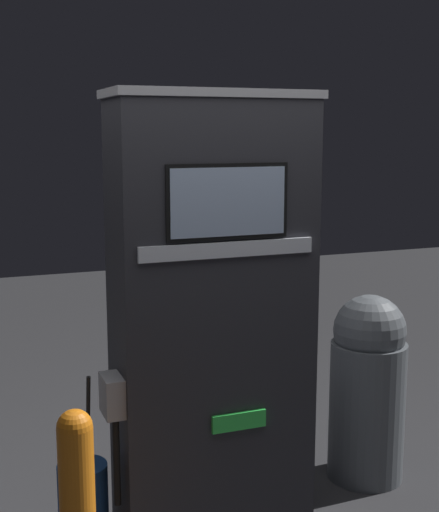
% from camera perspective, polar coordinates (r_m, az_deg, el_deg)
% --- Properties ---
extents(gas_pump, '(1.08, 0.44, 2.18)m').
position_cam_1_polar(gas_pump, '(3.54, -0.62, -4.67)').
color(gas_pump, '#28282D').
rests_on(gas_pump, ground_plane).
extents(safety_bollard, '(0.15, 0.15, 0.89)m').
position_cam_1_polar(safety_bollard, '(3.13, -11.28, -19.15)').
color(safety_bollard, orange).
rests_on(safety_bollard, ground_plane).
extents(trash_bin, '(0.43, 0.43, 1.08)m').
position_cam_1_polar(trash_bin, '(4.22, 11.77, -10.13)').
color(trash_bin, '#51565B').
rests_on(trash_bin, ground_plane).
extents(squeegee_bucket, '(0.25, 0.25, 0.84)m').
position_cam_1_polar(squeegee_bucket, '(3.77, -10.84, -18.63)').
color(squeegee_bucket, '#1E478C').
rests_on(squeegee_bucket, ground_plane).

